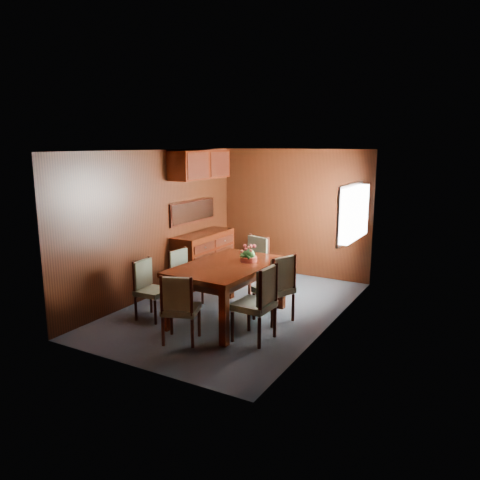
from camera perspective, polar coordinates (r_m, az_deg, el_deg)
The scene contains 11 objects.
ground at distance 7.32m, azimuth -0.55°, elevation -8.27°, with size 4.50×4.50×0.00m, color #343D47.
room_shell at distance 7.27m, azimuth 0.02°, elevation 4.83°, with size 3.06×4.52×2.41m.
sideboard at distance 8.64m, azimuth -4.44°, elevation -2.06°, with size 0.48×1.40×0.90m, color #391207.
dining_table at distance 6.69m, azimuth -1.56°, elevation -3.91°, with size 1.16×1.78×0.82m.
chair_left_near at distance 6.91m, azimuth -11.08°, elevation -5.49°, with size 0.42×0.43×0.87m.
chair_left_far at distance 7.41m, azimuth -6.97°, elevation -4.14°, with size 0.45×0.46×0.88m.
chair_right_near at distance 5.99m, azimuth 2.35°, elevation -7.24°, with size 0.47×0.49×1.00m.
chair_right_far at distance 6.63m, azimuth 4.59°, elevation -5.46°, with size 0.59×0.60×0.99m.
chair_head at distance 5.97m, azimuth -7.40°, elevation -7.87°, with size 0.55×0.54×0.92m.
chair_foot at distance 7.71m, azimuth 1.62°, elevation -2.85°, with size 0.60×0.59×1.01m.
flower_centerpiece at distance 6.77m, azimuth 1.06°, elevation -1.60°, with size 0.26×0.26×0.26m.
Camera 1 is at (3.44, -5.96, 2.51)m, focal length 35.00 mm.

